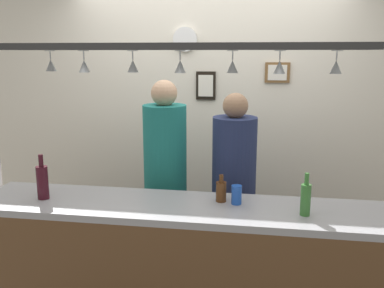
# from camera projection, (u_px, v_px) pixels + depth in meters

# --- Properties ---
(back_wall) EXTENTS (4.40, 0.06, 2.60)m
(back_wall) POSITION_uv_depth(u_px,v_px,m) (209.00, 120.00, 4.01)
(back_wall) COLOR silver
(back_wall) RESTS_ON ground_plane
(bar_counter) EXTENTS (2.70, 0.55, 0.99)m
(bar_counter) POSITION_uv_depth(u_px,v_px,m) (176.00, 262.00, 2.60)
(bar_counter) COLOR #99999E
(bar_counter) RESTS_ON ground_plane
(overhead_glass_rack) EXTENTS (2.20, 0.36, 0.04)m
(overhead_glass_rack) POSITION_uv_depth(u_px,v_px,m) (181.00, 47.00, 2.52)
(overhead_glass_rack) COLOR black
(hanging_wineglass_far_left) EXTENTS (0.07, 0.07, 0.13)m
(hanging_wineglass_far_left) POSITION_uv_depth(u_px,v_px,m) (51.00, 65.00, 2.73)
(hanging_wineglass_far_left) COLOR silver
(hanging_wineglass_far_left) RESTS_ON overhead_glass_rack
(hanging_wineglass_left) EXTENTS (0.07, 0.07, 0.13)m
(hanging_wineglass_left) POSITION_uv_depth(u_px,v_px,m) (84.00, 65.00, 2.58)
(hanging_wineglass_left) COLOR silver
(hanging_wineglass_left) RESTS_ON overhead_glass_rack
(hanging_wineglass_center_left) EXTENTS (0.07, 0.07, 0.13)m
(hanging_wineglass_center_left) POSITION_uv_depth(u_px,v_px,m) (133.00, 65.00, 2.58)
(hanging_wineglass_center_left) COLOR silver
(hanging_wineglass_center_left) RESTS_ON overhead_glass_rack
(hanging_wineglass_center) EXTENTS (0.07, 0.07, 0.13)m
(hanging_wineglass_center) POSITION_uv_depth(u_px,v_px,m) (180.00, 66.00, 2.50)
(hanging_wineglass_center) COLOR silver
(hanging_wineglass_center) RESTS_ON overhead_glass_rack
(hanging_wineglass_center_right) EXTENTS (0.07, 0.07, 0.13)m
(hanging_wineglass_center_right) POSITION_uv_depth(u_px,v_px,m) (232.00, 66.00, 2.50)
(hanging_wineglass_center_right) COLOR silver
(hanging_wineglass_center_right) RESTS_ON overhead_glass_rack
(hanging_wineglass_right) EXTENTS (0.07, 0.07, 0.13)m
(hanging_wineglass_right) POSITION_uv_depth(u_px,v_px,m) (279.00, 66.00, 2.40)
(hanging_wineglass_right) COLOR silver
(hanging_wineglass_right) RESTS_ON overhead_glass_rack
(hanging_wineglass_far_right) EXTENTS (0.07, 0.07, 0.13)m
(hanging_wineglass_far_right) POSITION_uv_depth(u_px,v_px,m) (336.00, 66.00, 2.41)
(hanging_wineglass_far_right) COLOR silver
(hanging_wineglass_far_right) RESTS_ON overhead_glass_rack
(person_left_teal_shirt) EXTENTS (0.34, 0.34, 1.73)m
(person_left_teal_shirt) POSITION_uv_depth(u_px,v_px,m) (165.00, 167.00, 3.34)
(person_left_teal_shirt) COLOR #2D334C
(person_left_teal_shirt) RESTS_ON ground_plane
(person_middle_navy_shirt) EXTENTS (0.34, 0.34, 1.64)m
(person_middle_navy_shirt) POSITION_uv_depth(u_px,v_px,m) (234.00, 177.00, 3.27)
(person_middle_navy_shirt) COLOR #2D334C
(person_middle_navy_shirt) RESTS_ON ground_plane
(bottle_beer_brown_stubby) EXTENTS (0.07, 0.07, 0.18)m
(bottle_beer_brown_stubby) POSITION_uv_depth(u_px,v_px,m) (221.00, 191.00, 2.72)
(bottle_beer_brown_stubby) COLOR #512D14
(bottle_beer_brown_stubby) RESTS_ON bar_counter
(bottle_beer_green_import) EXTENTS (0.06, 0.06, 0.26)m
(bottle_beer_green_import) POSITION_uv_depth(u_px,v_px,m) (306.00, 199.00, 2.48)
(bottle_beer_green_import) COLOR #336B2D
(bottle_beer_green_import) RESTS_ON bar_counter
(bottle_wine_dark_red) EXTENTS (0.08, 0.08, 0.30)m
(bottle_wine_dark_red) POSITION_uv_depth(u_px,v_px,m) (42.00, 181.00, 2.76)
(bottle_wine_dark_red) COLOR #380F19
(bottle_wine_dark_red) RESTS_ON bar_counter
(drink_can) EXTENTS (0.07, 0.07, 0.12)m
(drink_can) POSITION_uv_depth(u_px,v_px,m) (237.00, 195.00, 2.68)
(drink_can) COLOR #1E4CB2
(drink_can) RESTS_ON bar_counter
(picture_frame_crest) EXTENTS (0.18, 0.02, 0.26)m
(picture_frame_crest) POSITION_uv_depth(u_px,v_px,m) (206.00, 86.00, 3.90)
(picture_frame_crest) COLOR black
(picture_frame_crest) RESTS_ON back_wall
(picture_frame_upper_small) EXTENTS (0.22, 0.02, 0.18)m
(picture_frame_upper_small) POSITION_uv_depth(u_px,v_px,m) (277.00, 73.00, 3.77)
(picture_frame_upper_small) COLOR brown
(picture_frame_upper_small) RESTS_ON back_wall
(wall_clock) EXTENTS (0.22, 0.03, 0.22)m
(wall_clock) POSITION_uv_depth(u_px,v_px,m) (185.00, 39.00, 3.84)
(wall_clock) COLOR white
(wall_clock) RESTS_ON back_wall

